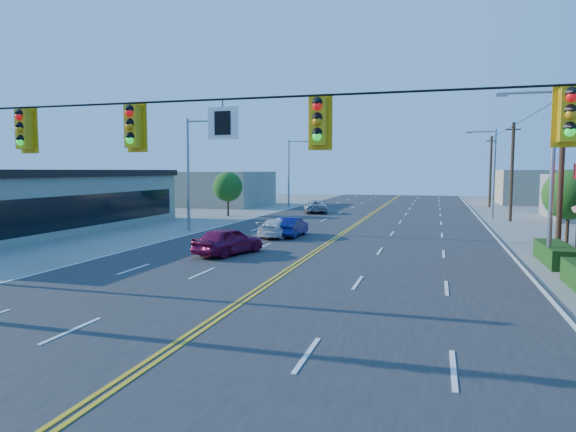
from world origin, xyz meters
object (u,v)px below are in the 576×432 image
(signal_span, at_px, (173,148))
(car_silver, at_px, (315,207))
(car_magenta, at_px, (228,242))
(car_white, at_px, (278,229))
(car_blue, at_px, (291,228))

(signal_span, height_order, car_silver, signal_span)
(car_magenta, relative_size, car_silver, 0.90)
(car_magenta, height_order, car_white, car_magenta)
(car_magenta, relative_size, car_blue, 1.08)
(car_white, height_order, car_silver, car_silver)
(signal_span, distance_m, car_silver, 40.09)
(car_white, relative_size, car_silver, 0.88)
(signal_span, xyz_separation_m, car_white, (-3.56, 20.14, -4.30))
(car_blue, xyz_separation_m, car_silver, (-2.75, 18.76, 0.01))
(car_magenta, bearing_deg, car_silver, -68.03)
(car_silver, bearing_deg, car_white, 78.60)
(car_silver, bearing_deg, car_magenta, 76.04)
(signal_span, height_order, car_white, signal_span)
(signal_span, xyz_separation_m, car_silver, (-5.63, 39.47, -4.24))
(car_magenta, distance_m, car_blue, 7.97)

